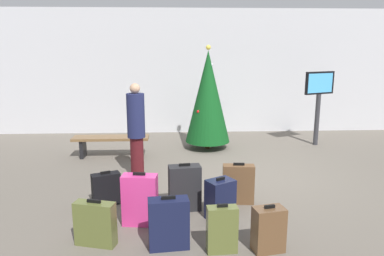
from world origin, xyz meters
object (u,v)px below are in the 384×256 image
(suitcase_1, at_px, (238,184))
(suitcase_5, at_px, (95,224))
(holiday_tree, at_px, (208,97))
(suitcase_4, at_px, (269,229))
(waiting_bench, at_px, (111,141))
(suitcase_0, at_px, (140,200))
(flight_info_kiosk, at_px, (319,94))
(suitcase_2, at_px, (220,199))
(suitcase_8, at_px, (222,229))
(suitcase_7, at_px, (169,223))
(traveller_0, at_px, (136,128))
(suitcase_6, at_px, (185,188))
(suitcase_3, at_px, (106,189))

(suitcase_1, xyz_separation_m, suitcase_5, (-2.03, -1.20, -0.03))
(holiday_tree, bearing_deg, suitcase_1, -86.60)
(holiday_tree, bearing_deg, suitcase_4, -86.13)
(waiting_bench, distance_m, suitcase_0, 3.49)
(flight_info_kiosk, bearing_deg, holiday_tree, -176.02)
(suitcase_2, bearing_deg, flight_info_kiosk, 53.64)
(suitcase_2, relative_size, suitcase_8, 1.01)
(suitcase_1, bearing_deg, suitcase_7, -130.02)
(suitcase_0, bearing_deg, traveller_0, 96.67)
(holiday_tree, relative_size, suitcase_8, 4.03)
(suitcase_4, bearing_deg, flight_info_kiosk, 63.18)
(flight_info_kiosk, height_order, suitcase_1, flight_info_kiosk)
(holiday_tree, distance_m, suitcase_4, 4.90)
(suitcase_2, bearing_deg, suitcase_0, -174.11)
(waiting_bench, height_order, suitcase_8, suitcase_8)
(flight_info_kiosk, relative_size, suitcase_8, 3.00)
(suitcase_4, height_order, suitcase_5, suitcase_5)
(suitcase_5, relative_size, suitcase_6, 0.82)
(holiday_tree, xyz_separation_m, suitcase_4, (0.32, -4.78, -1.02))
(suitcase_4, xyz_separation_m, suitcase_6, (-1.00, 1.23, 0.07))
(holiday_tree, relative_size, suitcase_7, 3.68)
(suitcase_6, bearing_deg, suitcase_4, -51.09)
(waiting_bench, relative_size, suitcase_7, 2.50)
(suitcase_5, bearing_deg, suitcase_6, 40.41)
(flight_info_kiosk, height_order, suitcase_0, flight_info_kiosk)
(suitcase_4, height_order, suitcase_6, suitcase_6)
(flight_info_kiosk, distance_m, suitcase_2, 5.17)
(suitcase_7, bearing_deg, suitcase_6, 78.14)
(traveller_0, xyz_separation_m, suitcase_8, (1.30, -2.80, -0.67))
(suitcase_5, bearing_deg, suitcase_0, 45.87)
(traveller_0, bearing_deg, suitcase_8, -65.02)
(traveller_0, height_order, suitcase_6, traveller_0)
(suitcase_0, bearing_deg, suitcase_3, 130.46)
(suitcase_7, height_order, suitcase_8, suitcase_7)
(holiday_tree, height_order, suitcase_6, holiday_tree)
(suitcase_1, xyz_separation_m, suitcase_4, (0.13, -1.45, -0.04))
(suitcase_5, bearing_deg, suitcase_2, 21.34)
(suitcase_8, bearing_deg, suitcase_4, -0.53)
(suitcase_4, bearing_deg, suitcase_6, 128.91)
(suitcase_0, xyz_separation_m, suitcase_4, (1.64, -0.78, -0.08))
(holiday_tree, xyz_separation_m, suitcase_0, (-1.32, -4.00, -0.93))
(suitcase_5, bearing_deg, waiting_bench, 96.55)
(suitcase_3, relative_size, suitcase_4, 0.92)
(traveller_0, distance_m, suitcase_0, 2.12)
(flight_info_kiosk, bearing_deg, suitcase_8, -121.88)
(waiting_bench, relative_size, suitcase_1, 2.54)
(suitcase_7, xyz_separation_m, suitcase_8, (0.65, -0.13, -0.03))
(suitcase_4, bearing_deg, suitcase_2, 118.47)
(suitcase_3, relative_size, suitcase_7, 0.81)
(traveller_0, distance_m, suitcase_4, 3.44)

